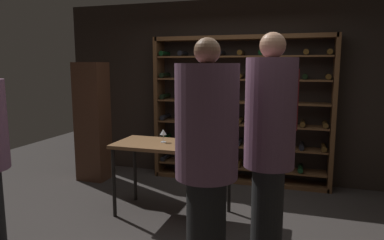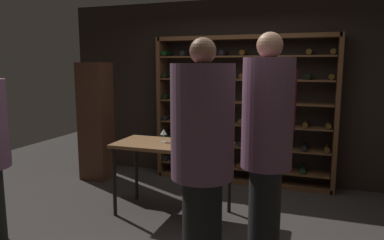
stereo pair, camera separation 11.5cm
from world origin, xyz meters
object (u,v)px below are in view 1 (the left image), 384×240
wine_rack (239,111)px  wine_glass_stemmed_left (163,133)px  tasting_table (172,151)px  display_cabinet (93,122)px  wine_bottle_amber_reserve (222,135)px  wine_bottle_gold_foil (189,137)px  person_guest_blue_shirt (207,149)px  person_host_in_suit (270,139)px

wine_rack → wine_glass_stemmed_left: (-0.65, -1.40, -0.11)m
tasting_table → display_cabinet: bearing=151.8°
wine_rack → wine_bottle_amber_reserve: size_ratio=7.32×
wine_glass_stemmed_left → wine_bottle_gold_foil: bearing=-34.1°
wine_rack → wine_glass_stemmed_left: wine_rack is taller
display_cabinet → person_guest_blue_shirt: bearing=-39.5°
display_cabinet → wine_bottle_gold_foil: 2.23m
wine_rack → wine_bottle_amber_reserve: bearing=-87.0°
wine_rack → person_guest_blue_shirt: bearing=-85.8°
person_guest_blue_shirt → display_cabinet: bearing=173.1°
wine_rack → wine_bottle_amber_reserve: 1.47m
person_host_in_suit → wine_glass_stemmed_left: person_host_in_suit is taller
wine_bottle_gold_foil → wine_bottle_amber_reserve: wine_bottle_gold_foil is taller
wine_bottle_gold_foil → wine_glass_stemmed_left: (-0.42, 0.28, -0.03)m
wine_bottle_amber_reserve → wine_glass_stemmed_left: 0.73m
wine_bottle_amber_reserve → wine_glass_stemmed_left: size_ratio=2.36×
display_cabinet → wine_rack: bearing=14.7°
wine_rack → tasting_table: size_ratio=1.97×
wine_glass_stemmed_left → display_cabinet: bearing=151.1°
wine_bottle_amber_reserve → wine_rack: bearing=93.0°
person_guest_blue_shirt → display_cabinet: 3.04m
wine_rack → wine_bottle_gold_foil: wine_rack is taller
person_guest_blue_shirt → display_cabinet: (-2.34, 1.93, -0.19)m
wine_rack → display_cabinet: (-2.16, -0.57, -0.18)m
wine_glass_stemmed_left → wine_rack: bearing=65.1°
person_host_in_suit → wine_bottle_amber_reserve: 0.88m
person_host_in_suit → wine_rack: bearing=-147.4°
person_guest_blue_shirt → person_host_in_suit: bearing=72.3°
wine_bottle_amber_reserve → wine_glass_stemmed_left: wine_bottle_amber_reserve is taller
wine_rack → person_host_in_suit: size_ratio=1.30×
display_cabinet → wine_glass_stemmed_left: size_ratio=11.71×
person_host_in_suit → wine_glass_stemmed_left: (-1.30, 0.72, -0.16)m
wine_bottle_gold_foil → tasting_table: bearing=140.8°
person_guest_blue_shirt → wine_bottle_amber_reserve: bearing=128.4°
tasting_table → display_cabinet: 1.86m
person_host_in_suit → person_guest_blue_shirt: bearing=-34.7°
tasting_table → wine_bottle_amber_reserve: (0.60, -0.01, 0.22)m
display_cabinet → wine_glass_stemmed_left: bearing=-28.9°
wine_glass_stemmed_left → person_guest_blue_shirt: bearing=-52.9°
person_host_in_suit → wine_bottle_gold_foil: size_ratio=5.16×
person_guest_blue_shirt → wine_bottle_amber_reserve: size_ratio=5.45×
wine_bottle_gold_foil → wine_bottle_amber_reserve: (0.31, 0.22, -0.01)m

